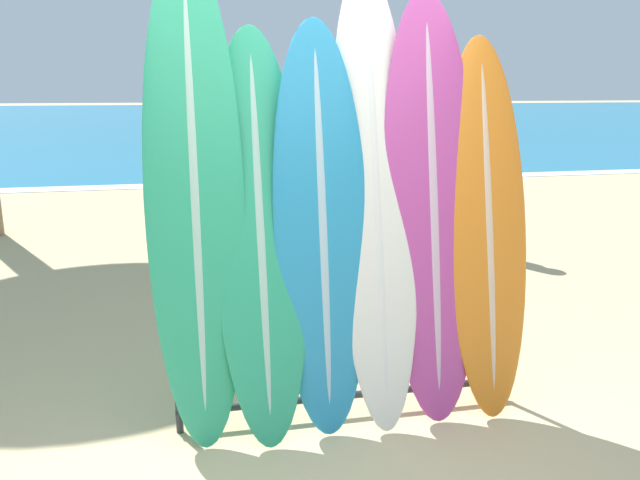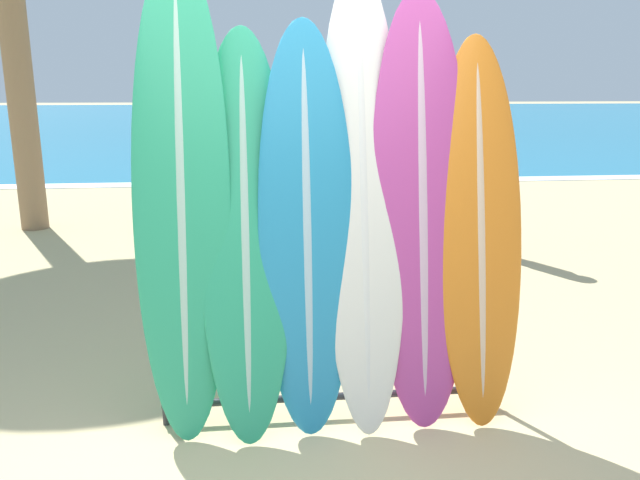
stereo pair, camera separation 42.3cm
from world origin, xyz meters
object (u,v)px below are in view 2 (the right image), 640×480
at_px(surfboard_slot_4, 422,210).
at_px(person_mid_beach, 491,168).
at_px(surfboard_rack, 334,342).
at_px(surfboard_slot_0, 181,196).
at_px(surfboard_slot_2, 307,228).
at_px(surfboard_slot_5, 479,231).
at_px(surfboard_slot_1, 245,231).
at_px(person_near_water, 369,165).
at_px(surfboard_slot_3, 363,198).

bearing_deg(surfboard_slot_4, person_mid_beach, 63.34).
distance_m(surfboard_rack, surfboard_slot_0, 1.19).
relative_size(surfboard_slot_2, person_mid_beach, 1.25).
relative_size(surfboard_rack, person_mid_beach, 1.09).
height_order(surfboard_rack, surfboard_slot_5, surfboard_slot_5).
xyz_separation_m(surfboard_slot_1, person_near_water, (1.57, 4.79, -0.24)).
distance_m(surfboard_rack, person_near_water, 4.98).
bearing_deg(surfboard_slot_0, surfboard_rack, -5.03).
height_order(surfboard_slot_4, person_mid_beach, surfboard_slot_4).
xyz_separation_m(surfboard_slot_0, surfboard_slot_1, (0.34, -0.02, -0.20)).
bearing_deg(surfboard_slot_1, surfboard_slot_2, -5.05).
bearing_deg(surfboard_slot_3, surfboard_slot_5, -5.30).
bearing_deg(surfboard_slot_1, surfboard_slot_5, -1.51).
distance_m(surfboard_slot_5, person_near_water, 4.84).
relative_size(surfboard_slot_1, surfboard_slot_5, 1.02).
distance_m(surfboard_slot_2, surfboard_slot_4, 0.65).
bearing_deg(surfboard_slot_1, surfboard_rack, -6.01).
height_order(surfboard_rack, surfboard_slot_4, surfboard_slot_4).
distance_m(surfboard_slot_3, surfboard_slot_4, 0.34).
distance_m(surfboard_slot_3, person_near_water, 4.87).
distance_m(surfboard_slot_2, person_mid_beach, 4.26).
xyz_separation_m(surfboard_slot_3, surfboard_slot_5, (0.66, -0.06, -0.19)).
distance_m(surfboard_rack, surfboard_slot_3, 0.84).
bearing_deg(surfboard_rack, surfboard_slot_5, 1.18).
xyz_separation_m(surfboard_slot_1, surfboard_slot_4, (0.98, -0.00, 0.10)).
bearing_deg(surfboard_slot_5, person_mid_beach, 67.96).
height_order(surfboard_slot_0, surfboard_slot_1, surfboard_slot_0).
distance_m(surfboard_slot_4, person_near_water, 4.84).
height_order(surfboard_slot_0, surfboard_slot_3, surfboard_slot_0).
xyz_separation_m(surfboard_slot_0, person_mid_beach, (3.07, 3.46, -0.32)).
xyz_separation_m(surfboard_rack, surfboard_slot_5, (0.82, 0.02, 0.63)).
xyz_separation_m(surfboard_slot_1, person_mid_beach, (2.73, 3.48, -0.12)).
relative_size(surfboard_slot_1, person_near_water, 1.39).
height_order(person_near_water, person_mid_beach, person_mid_beach).
relative_size(surfboard_rack, surfboard_slot_4, 0.82).
bearing_deg(surfboard_slot_0, surfboard_slot_2, -4.32).
height_order(surfboard_slot_2, surfboard_slot_3, surfboard_slot_3).
xyz_separation_m(surfboard_rack, person_mid_beach, (2.25, 3.53, 0.53)).
bearing_deg(surfboard_slot_2, surfboard_slot_3, 9.92).
bearing_deg(person_mid_beach, surfboard_rack, -36.92).
bearing_deg(surfboard_slot_4, surfboard_slot_1, 179.79).
xyz_separation_m(surfboard_slot_1, surfboard_slot_5, (1.31, -0.03, -0.02)).
xyz_separation_m(surfboard_slot_3, surfboard_slot_4, (0.33, -0.03, -0.07)).
distance_m(surfboard_slot_3, surfboard_slot_5, 0.69).
xyz_separation_m(surfboard_rack, surfboard_slot_3, (0.17, 0.08, 0.82)).
height_order(surfboard_rack, person_near_water, person_near_water).
height_order(surfboard_rack, person_mid_beach, person_mid_beach).
bearing_deg(surfboard_slot_3, surfboard_slot_2, -170.08).
height_order(surfboard_slot_1, surfboard_slot_2, surfboard_slot_2).
relative_size(surfboard_slot_0, surfboard_slot_2, 1.16).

